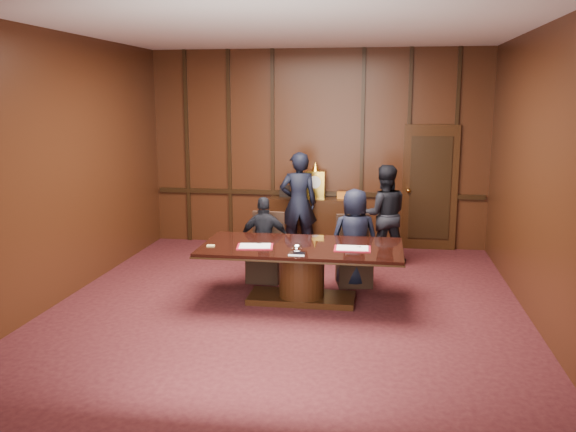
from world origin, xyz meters
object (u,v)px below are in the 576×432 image
object	(u,v)px
conference_table	(302,264)
signatory_left	(265,240)
witness_right	(384,215)
witness_left	(298,203)
sideboard	(315,221)
signatory_right	(355,238)

from	to	relation	value
conference_table	signatory_left	distance (m)	1.04
conference_table	witness_right	world-z (taller)	witness_right
signatory_left	witness_left	distance (m)	1.74
sideboard	witness_right	xyz separation A→B (m)	(1.21, -0.89, 0.32)
conference_table	witness_right	xyz separation A→B (m)	(1.06, 2.07, 0.30)
conference_table	witness_right	distance (m)	2.34
conference_table	sideboard	bearing A→B (deg)	92.93
sideboard	signatory_left	size ratio (longest dim) A/B	1.27
sideboard	signatory_right	xyz separation A→B (m)	(0.80, -2.16, 0.22)
sideboard	conference_table	world-z (taller)	sideboard
signatory_left	witness_left	xyz separation A→B (m)	(0.26, 1.70, 0.25)
conference_table	witness_left	bearing A→B (deg)	98.81
conference_table	witness_right	size ratio (longest dim) A/B	1.63
witness_left	witness_right	bearing A→B (deg)	148.46
signatory_left	signatory_right	world-z (taller)	signatory_right
signatory_right	witness_left	xyz separation A→B (m)	(-1.04, 1.70, 0.18)
conference_table	signatory_left	size ratio (longest dim) A/B	2.09
conference_table	witness_right	bearing A→B (deg)	62.93
signatory_right	witness_right	xyz separation A→B (m)	(0.41, 1.27, 0.10)
sideboard	witness_left	bearing A→B (deg)	-116.85
sideboard	witness_left	distance (m)	0.65
conference_table	signatory_right	size ratio (longest dim) A/B	1.87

